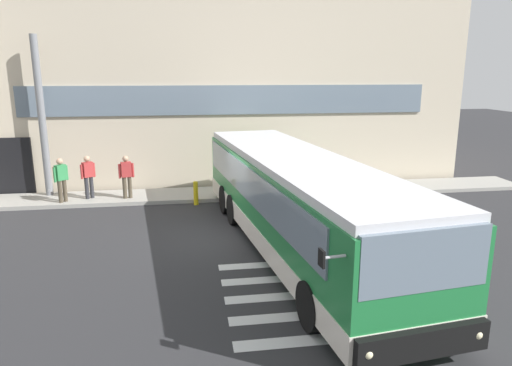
{
  "coord_description": "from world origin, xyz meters",
  "views": [
    {
      "loc": [
        -0.93,
        -13.58,
        4.95
      ],
      "look_at": [
        1.24,
        0.58,
        1.5
      ],
      "focal_mm": 32.54,
      "sensor_mm": 36.0,
      "label": 1
    }
  ],
  "objects_px": {
    "entry_support_column": "(42,117)",
    "bus_main_foreground": "(296,204)",
    "passenger_near_column": "(61,177)",
    "safety_bollard_yellow": "(196,193)",
    "passenger_at_curb_edge": "(126,175)",
    "passenger_by_doorway": "(88,175)"
  },
  "relations": [
    {
      "from": "entry_support_column",
      "to": "passenger_near_column",
      "type": "height_order",
      "value": "entry_support_column"
    },
    {
      "from": "passenger_near_column",
      "to": "safety_bollard_yellow",
      "type": "distance_m",
      "value": 5.07
    },
    {
      "from": "entry_support_column",
      "to": "bus_main_foreground",
      "type": "xyz_separation_m",
      "value": [
        8.44,
        -6.84,
        -1.89
      ]
    },
    {
      "from": "passenger_at_curb_edge",
      "to": "bus_main_foreground",
      "type": "bearing_deg",
      "value": -47.83
    },
    {
      "from": "entry_support_column",
      "to": "bus_main_foreground",
      "type": "bearing_deg",
      "value": -39.0
    },
    {
      "from": "passenger_near_column",
      "to": "safety_bollard_yellow",
      "type": "bearing_deg",
      "value": -7.17
    },
    {
      "from": "passenger_near_column",
      "to": "passenger_by_doorway",
      "type": "bearing_deg",
      "value": 22.29
    },
    {
      "from": "passenger_by_doorway",
      "to": "safety_bollard_yellow",
      "type": "relative_size",
      "value": 1.86
    },
    {
      "from": "bus_main_foreground",
      "to": "passenger_by_doorway",
      "type": "height_order",
      "value": "bus_main_foreground"
    },
    {
      "from": "entry_support_column",
      "to": "passenger_at_curb_edge",
      "type": "distance_m",
      "value": 3.94
    },
    {
      "from": "passenger_by_doorway",
      "to": "passenger_at_curb_edge",
      "type": "bearing_deg",
      "value": -7.6
    },
    {
      "from": "bus_main_foreground",
      "to": "passenger_by_doorway",
      "type": "distance_m",
      "value": 9.06
    },
    {
      "from": "bus_main_foreground",
      "to": "passenger_at_curb_edge",
      "type": "distance_m",
      "value": 7.89
    },
    {
      "from": "passenger_at_curb_edge",
      "to": "entry_support_column",
      "type": "bearing_deg",
      "value": 162.52
    },
    {
      "from": "bus_main_foreground",
      "to": "passenger_by_doorway",
      "type": "bearing_deg",
      "value": 138.18
    },
    {
      "from": "passenger_by_doorway",
      "to": "passenger_at_curb_edge",
      "type": "height_order",
      "value": "same"
    },
    {
      "from": "bus_main_foreground",
      "to": "passenger_near_column",
      "type": "distance_m",
      "value": 9.54
    },
    {
      "from": "entry_support_column",
      "to": "bus_main_foreground",
      "type": "relative_size",
      "value": 0.51
    },
    {
      "from": "passenger_at_curb_edge",
      "to": "safety_bollard_yellow",
      "type": "height_order",
      "value": "passenger_at_curb_edge"
    },
    {
      "from": "bus_main_foreground",
      "to": "safety_bollard_yellow",
      "type": "bearing_deg",
      "value": 118.03
    },
    {
      "from": "entry_support_column",
      "to": "passenger_near_column",
      "type": "distance_m",
      "value": 2.54
    },
    {
      "from": "passenger_by_doorway",
      "to": "safety_bollard_yellow",
      "type": "xyz_separation_m",
      "value": [
        4.07,
        -1.0,
        -0.63
      ]
    }
  ]
}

